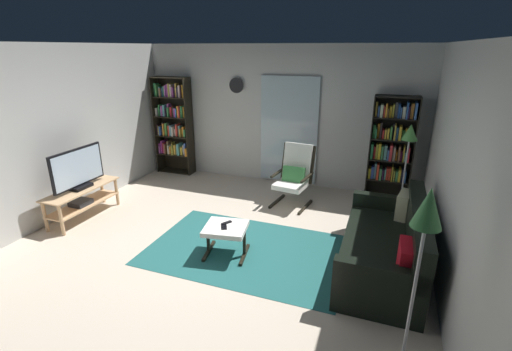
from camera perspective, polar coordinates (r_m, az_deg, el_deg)
The scene contains 18 objects.
ground_plane at distance 4.86m, azimuth -7.12°, elevation -12.00°, with size 7.02×7.02×0.00m, color beige.
wall_back at distance 6.95m, azimuth 3.48°, elevation 9.34°, with size 5.60×0.06×2.60m, color beige.
wall_left at distance 6.05m, azimuth -31.18°, elevation 5.01°, with size 0.06×6.00×2.60m, color beige.
wall_right at distance 3.91m, azimuth 29.78°, elevation -1.45°, with size 0.06×6.00×2.60m, color beige.
glass_door_panel at distance 6.87m, azimuth 5.17°, elevation 7.05°, with size 1.10×0.01×2.00m, color silver.
area_rug at distance 4.87m, azimuth -1.44°, elevation -11.68°, with size 2.57×1.68×0.01m, color #225D5A.
tv_stand at distance 6.22m, azimuth -25.72°, elevation -3.27°, with size 0.41×1.23×0.49m.
television at distance 6.07m, azimuth -26.29°, elevation 0.81°, with size 0.20×0.95×0.62m.
bookshelf_near_tv at distance 7.72m, azimuth -12.88°, elevation 8.04°, with size 0.77×0.30×1.98m.
bookshelf_near_sofa at distance 6.53m, azimuth 20.59°, elevation 4.39°, with size 0.71×0.30×1.80m.
leather_sofa at distance 4.62m, azimuth 20.09°, elevation -10.60°, with size 0.88×1.95×0.85m.
lounge_armchair at distance 6.08m, azimuth 6.06°, elevation 0.29°, with size 0.64×0.72×1.02m.
ottoman at distance 4.64m, azimuth -4.80°, elevation -8.74°, with size 0.59×0.56×0.41m.
tv_remote at distance 4.66m, azimuth -4.68°, elevation -7.45°, with size 0.04×0.14×0.02m, color black.
cell_phone at distance 4.57m, azimuth -5.08°, elevation -8.10°, with size 0.07×0.14×0.01m, color black.
floor_lamp_by_sofa at distance 2.63m, azimuth 25.04°, elevation -8.05°, with size 0.22×0.22×1.70m.
floor_lamp_by_shelf at distance 5.62m, azimuth 22.99°, elevation 4.81°, with size 0.22×0.22×1.51m.
wall_clock at distance 7.08m, azimuth -3.10°, elevation 14.03°, with size 0.29×0.03×0.29m.
Camera 1 is at (1.97, -3.64, 2.53)m, focal length 25.33 mm.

